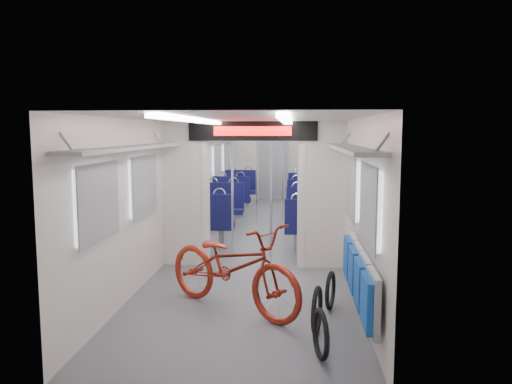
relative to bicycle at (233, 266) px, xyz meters
The scene contains 14 objects.
carriage 3.93m from the bicycle, 88.82° to the left, with size 12.00×12.02×2.31m.
bicycle is the anchor object (origin of this frame).
flip_bench 1.50m from the bicycle, 17.66° to the right, with size 0.12×2.15×0.57m.
bike_hoop_a 1.62m from the bicycle, 51.59° to the right, with size 0.49×0.49×0.05m, color black.
bike_hoop_b 1.21m from the bicycle, 33.44° to the right, with size 0.52×0.52×0.05m, color black.
bike_hoop_c 1.22m from the bicycle, ahead, with size 0.47×0.47×0.05m, color black.
seat_bay_near_left 4.25m from the bicycle, 101.62° to the left, with size 0.93×2.18×1.13m.
seat_bay_near_right 3.95m from the bicycle, 75.14° to the left, with size 0.90×2.02×1.08m.
seat_bay_far_left 7.78m from the bicycle, 96.32° to the left, with size 0.94×2.22×1.15m.
seat_bay_far_right 7.41m from the bicycle, 82.13° to the left, with size 0.91×2.09×1.10m.
stanchion_near_left 2.76m from the bicycle, 97.06° to the left, with size 0.04×0.04×2.30m, color silver.
stanchion_near_right 2.63m from the bicycle, 82.43° to the left, with size 0.04×0.04×2.30m, color silver.
stanchion_far_left 5.73m from the bicycle, 91.43° to the left, with size 0.05×0.05×2.30m, color silver.
stanchion_far_right 5.99m from the bicycle, 85.64° to the left, with size 0.04×0.04×2.30m, color silver.
Camera 1 is at (0.65, -9.84, 2.13)m, focal length 35.00 mm.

